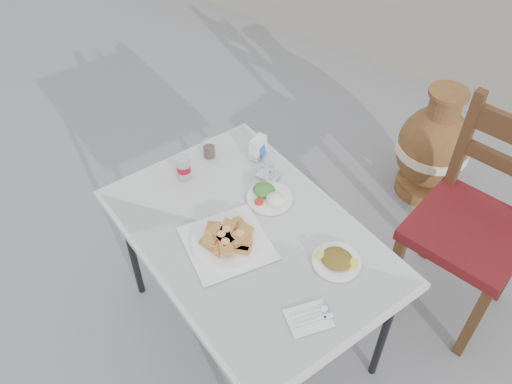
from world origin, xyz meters
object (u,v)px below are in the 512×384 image
Objects in this scene: salad_chopped_plate at (337,260)px; condiment_caddy at (269,173)px; salad_rice_plate at (269,196)px; napkin_holder at (258,147)px; chair at (475,222)px; cafe_table at (249,242)px; terracotta_urn at (432,148)px; pide_plate at (227,239)px; soda_can at (183,167)px; cola_glass at (209,149)px.

salad_chopped_plate is 0.50m from condiment_caddy.
napkin_holder is (-0.19, 0.18, 0.03)m from salad_rice_plate.
chair reaches higher than condiment_caddy.
chair is at bearing 48.28° from cafe_table.
napkin_holder is at bearing -116.75° from terracotta_urn.
terracotta_urn is (0.48, 0.94, -0.41)m from napkin_holder.
pide_plate is 0.41m from soda_can.
chair is 1.49× the size of terracotta_urn.
soda_can is (-0.74, 0.01, 0.04)m from salad_chopped_plate.
pide_plate is at bearing -42.21° from cola_glass.
pide_plate is 1.07m from chair.
condiment_caddy is at bearing 36.87° from soda_can.
salad_chopped_plate is at bearing 24.38° from pide_plate.
salad_rice_plate is 0.27× the size of terracotta_urn.
pide_plate is at bearing -70.68° from napkin_holder.
salad_rice_plate is 1.04× the size of salad_chopped_plate.
soda_can is 1.24m from chair.
terracotta_urn is at bearing 128.67° from chair.
condiment_caddy is (-0.09, 0.38, -0.01)m from pide_plate.
salad_rice_plate is 1.92× the size of napkin_holder.
cafe_table is 3.18× the size of pide_plate.
salad_chopped_plate is 1.30m from terracotta_urn.
pide_plate is 4.20× the size of napkin_holder.
napkin_holder is 1.07× the size of condiment_caddy.
salad_chopped_plate is 1.72× the size of soda_can.
pide_plate is 0.40m from salad_chopped_plate.
chair is at bearing 49.88° from pide_plate.
chair reaches higher than cola_glass.
salad_rice_plate is at bearing -138.07° from chair.
chair is at bearing -55.90° from terracotta_urn.
cafe_table is at bearing -67.33° from condiment_caddy.
cola_glass is (-0.40, 0.25, 0.08)m from cafe_table.
chair is at bearing 31.21° from soda_can.
condiment_caddy is (0.28, 0.21, -0.03)m from soda_can.
salad_chopped_plate is (0.33, 0.08, 0.06)m from cafe_table.
cola_glass is (-0.00, 0.16, -0.02)m from soda_can.
cola_glass reaches higher than terracotta_urn.
napkin_holder reaches higher than cafe_table.
pide_plate is 5.08× the size of cola_glass.
soda_can is (-0.36, -0.11, 0.03)m from salad_rice_plate.
soda_can is 0.16m from cola_glass.
cola_glass is at bearing -147.76° from napkin_holder.
salad_rice_plate is at bearing -104.33° from terracotta_urn.
chair is (0.31, 0.64, -0.17)m from salad_chopped_plate.
pide_plate reaches higher than salad_rice_plate.
soda_can is at bearing -163.21° from salad_rice_plate.
salad_rice_plate is at bearing 103.44° from cafe_table.
soda_can is at bearing 179.60° from salad_chopped_plate.
soda_can is 0.15× the size of terracotta_urn.
salad_chopped_plate is at bearing -111.38° from chair.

